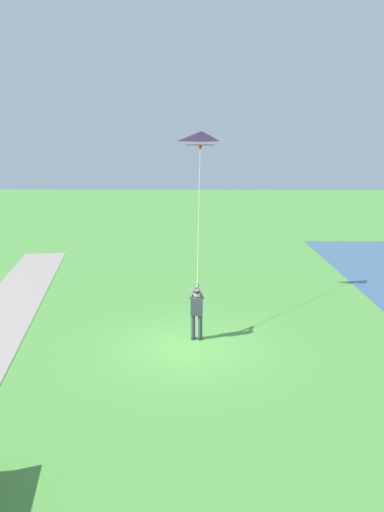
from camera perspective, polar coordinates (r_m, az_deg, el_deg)
The scene contains 3 objects.
ground_plane at distance 15.77m, azimuth -0.47°, elevation -10.69°, with size 120.00×120.00×0.00m, color #4C8E3D.
person_kite_flyer at distance 15.90m, azimuth 0.57°, elevation -6.42°, with size 0.52×0.62×1.83m.
flying_kite at distance 18.99m, azimuth 1.14°, elevation 13.45°, with size 1.36×4.03×5.06m.
Camera 1 is at (-0.33, 14.46, 6.28)m, focal length 33.34 mm.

